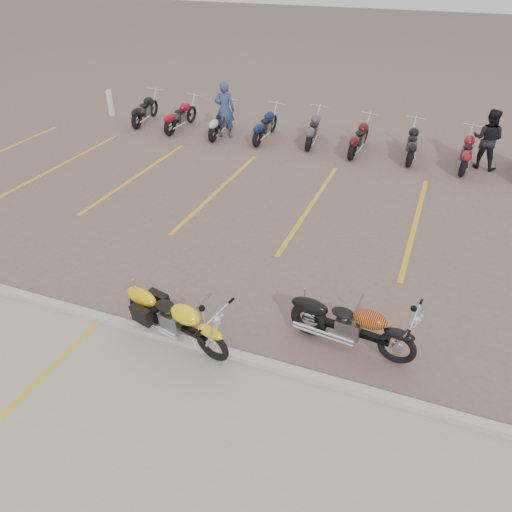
{
  "coord_description": "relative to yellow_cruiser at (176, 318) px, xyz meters",
  "views": [
    {
      "loc": [
        3.01,
        -7.63,
        5.97
      ],
      "look_at": [
        -0.01,
        0.03,
        0.75
      ],
      "focal_mm": 35.0,
      "sensor_mm": 36.0,
      "label": 1
    }
  ],
  "objects": [
    {
      "name": "ground",
      "position": [
        0.73,
        1.92,
        -0.47
      ],
      "size": [
        100.0,
        100.0,
        0.0
      ],
      "primitive_type": "plane",
      "color": "#6F544F",
      "rests_on": "ground"
    },
    {
      "name": "concrete_apron",
      "position": [
        0.73,
        -2.58,
        -0.46
      ],
      "size": [
        60.0,
        5.0,
        0.01
      ],
      "primitive_type": "cube",
      "color": "#9E9B93",
      "rests_on": "ground"
    },
    {
      "name": "curb",
      "position": [
        0.73,
        -0.08,
        -0.41
      ],
      "size": [
        60.0,
        0.18,
        0.12
      ],
      "primitive_type": "cube",
      "color": "#ADAAA3",
      "rests_on": "ground"
    },
    {
      "name": "parking_stripes",
      "position": [
        0.73,
        5.92,
        -0.46
      ],
      "size": [
        38.0,
        5.5,
        0.01
      ],
      "primitive_type": null,
      "color": "gold",
      "rests_on": "ground"
    },
    {
      "name": "yellow_cruiser",
      "position": [
        0.0,
        0.0,
        0.0
      ],
      "size": [
        2.24,
        0.72,
        0.94
      ],
      "rotation": [
        0.14,
        0.0,
        -0.26
      ],
      "color": "black",
      "rests_on": "ground"
    },
    {
      "name": "flame_cruiser",
      "position": [
        2.82,
        0.9,
        -0.01
      ],
      "size": [
        2.22,
        0.44,
        0.92
      ],
      "rotation": [
        0.06,
        0.0,
        -0.12
      ],
      "color": "black",
      "rests_on": "ground"
    },
    {
      "name": "person_a",
      "position": [
        -3.67,
        10.1,
        0.5
      ],
      "size": [
        0.79,
        0.62,
        1.93
      ],
      "primitive_type": "imported",
      "rotation": [
        0.0,
        0.0,
        3.39
      ],
      "color": "navy",
      "rests_on": "ground"
    },
    {
      "name": "person_b",
      "position": [
        4.89,
        10.38,
        0.44
      ],
      "size": [
        1.03,
        0.89,
        1.82
      ],
      "primitive_type": "imported",
      "rotation": [
        0.0,
        0.0,
        2.89
      ],
      "color": "black",
      "rests_on": "ground"
    },
    {
      "name": "bollard",
      "position": [
        -8.99,
        10.76,
        0.03
      ],
      "size": [
        0.17,
        0.17,
        1.0
      ],
      "primitive_type": "cube",
      "rotation": [
        0.0,
        0.0,
        -0.12
      ],
      "color": "white",
      "rests_on": "ground"
    },
    {
      "name": "bg_bike_row",
      "position": [
        0.22,
        10.47,
        0.08
      ],
      "size": [
        15.57,
        2.02,
        1.1
      ],
      "color": "black",
      "rests_on": "ground"
    }
  ]
}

